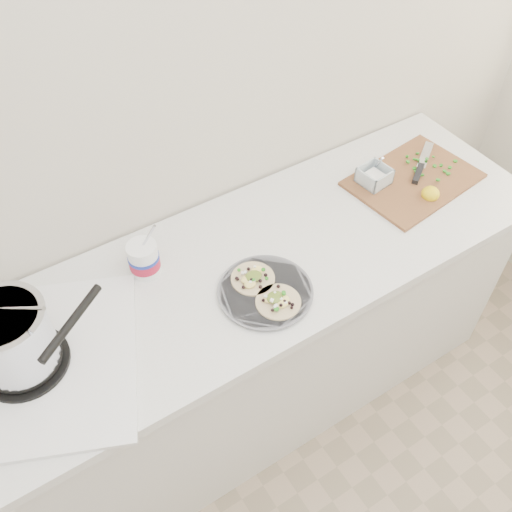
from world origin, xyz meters
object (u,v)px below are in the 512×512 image
stove (17,348)px  tub (144,257)px  cutboard (410,176)px  taco_plate (265,290)px

stove → tub: size_ratio=3.51×
stove → tub: (0.43, 0.14, -0.03)m
cutboard → stove: bearing=174.0°
tub → cutboard: bearing=-6.7°
stove → cutboard: bearing=24.3°
stove → cutboard: stove is taller
stove → cutboard: size_ratio=1.54×
taco_plate → cutboard: 0.76m
taco_plate → tub: size_ratio=1.35×
stove → taco_plate: 0.71m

